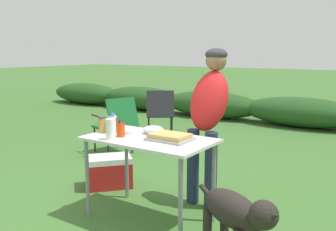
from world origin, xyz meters
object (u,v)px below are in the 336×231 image
Objects in this scene: dog at (236,216)px; camp_chair_green_behind_table at (160,111)px; hot_sauce_bottle at (121,128)px; mixing_bowl at (153,130)px; camp_chair_near_hedge at (117,122)px; paper_cup_stack at (110,129)px; ketchup_bottle at (114,122)px; food_tray at (170,137)px; standing_person_with_beanie at (209,109)px; spice_jar at (102,125)px; plate_stack at (129,131)px; folding_table at (149,147)px; mayo_bottle at (112,123)px; cooler_box at (109,171)px.

camp_chair_green_behind_table reaches higher than dog.
mixing_bowl is at bearing 60.14° from hot_sauce_bottle.
paper_cup_stack is at bearing -121.71° from camp_chair_near_hedge.
paper_cup_stack is 0.21× the size of camp_chair_near_hedge.
ketchup_bottle reaches higher than camp_chair_near_hedge.
hot_sauce_bottle is (-0.43, -0.13, 0.05)m from food_tray.
standing_person_with_beanie is (0.05, 0.60, 0.16)m from food_tray.
ketchup_bottle reaches higher than spice_jar.
mixing_bowl is (0.21, 0.09, 0.02)m from plate_stack.
folding_table is 1.32× the size of camp_chair_green_behind_table.
hot_sauce_bottle is 0.94× the size of ketchup_bottle.
mixing_bowl is at bearing -120.55° from standing_person_with_beanie.
food_tray is at bearing 16.72° from hot_sauce_bottle.
spice_jar is 1.97m from camp_chair_near_hedge.
folding_table is 0.73× the size of standing_person_with_beanie.
food_tray is 0.64m from ketchup_bottle.
spice_jar is at bearing 172.75° from hot_sauce_bottle.
paper_cup_stack is 1.11× the size of hot_sauce_bottle.
standing_person_with_beanie reaches higher than paper_cup_stack.
hot_sauce_bottle reaches higher than plate_stack.
mayo_bottle reaches higher than paper_cup_stack.
mixing_bowl is at bearing 116.16° from folding_table.
camp_chair_green_behind_table is (-1.53, 2.77, -0.35)m from hot_sauce_bottle.
spice_jar is (-0.25, 0.16, -0.01)m from paper_cup_stack.
standing_person_with_beanie reaches higher than mayo_bottle.
mixing_bowl is at bearing -92.28° from camp_chair_green_behind_table.
paper_cup_stack is (-0.43, -0.26, 0.06)m from food_tray.
camp_chair_near_hedge is (-1.28, 1.49, -0.37)m from mayo_bottle.
hot_sauce_bottle is (-0.24, -0.10, 0.15)m from folding_table.
cooler_box is (-1.10, -0.22, -0.76)m from standing_person_with_beanie.
mayo_bottle is at bearing -76.55° from dog.
ketchup_bottle reaches higher than plate_stack.
camp_chair_near_hedge is at bearing 131.20° from ketchup_bottle.
plate_stack is at bearing 9.47° from ketchup_bottle.
plate_stack is 0.20m from hot_sauce_bottle.
ketchup_bottle is at bearing 178.06° from food_tray.
cooler_box is (-0.37, 0.47, -0.64)m from spice_jar.
mayo_bottle is at bearing -147.88° from mixing_bowl.
mayo_bottle is at bearing 21.75° from spice_jar.
folding_table is at bearing -63.84° from mixing_bowl.
mixing_bowl is 0.47m from spice_jar.
cooler_box is (0.82, -1.06, -0.30)m from camp_chair_near_hedge.
dog is 4.12m from camp_chair_green_behind_table.
ketchup_bottle is (-0.64, 0.02, 0.05)m from food_tray.
mayo_bottle is (-0.16, 0.07, 0.02)m from hot_sauce_bottle.
hot_sauce_bottle is 0.19× the size of camp_chair_near_hedge.
spice_jar is 0.13m from ketchup_bottle.
mayo_bottle is at bearing -99.38° from camp_chair_green_behind_table.
camp_chair_near_hedge reaches higher than mixing_bowl.
mixing_bowl is at bearing -111.20° from camp_chair_near_hedge.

